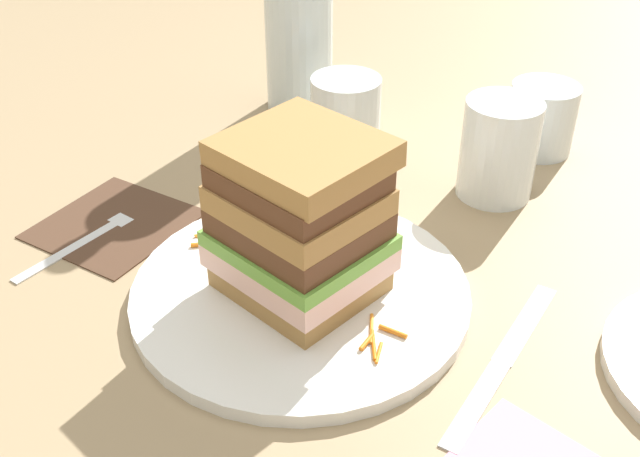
% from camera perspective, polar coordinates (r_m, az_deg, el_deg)
% --- Properties ---
extents(ground_plane, '(3.00, 3.00, 0.00)m').
position_cam_1_polar(ground_plane, '(0.63, 0.16, -5.21)').
color(ground_plane, '#9E8460').
extents(main_plate, '(0.28, 0.28, 0.01)m').
position_cam_1_polar(main_plate, '(0.62, -1.47, -4.82)').
color(main_plate, white).
rests_on(main_plate, ground_plane).
extents(sandwich, '(0.14, 0.13, 0.13)m').
position_cam_1_polar(sandwich, '(0.58, -1.52, 0.63)').
color(sandwich, '#A87A42').
rests_on(sandwich, main_plate).
extents(carrot_shred_0, '(0.03, 0.00, 0.00)m').
position_cam_1_polar(carrot_shred_0, '(0.69, -7.20, 0.28)').
color(carrot_shred_0, orange).
rests_on(carrot_shred_0, main_plate).
extents(carrot_shred_1, '(0.03, 0.01, 0.00)m').
position_cam_1_polar(carrot_shred_1, '(0.66, -8.17, -1.62)').
color(carrot_shred_1, orange).
rests_on(carrot_shred_1, main_plate).
extents(carrot_shred_2, '(0.02, 0.02, 0.00)m').
position_cam_1_polar(carrot_shred_2, '(0.67, -8.55, -1.16)').
color(carrot_shred_2, orange).
rests_on(carrot_shred_2, main_plate).
extents(carrot_shred_3, '(0.03, 0.02, 0.00)m').
position_cam_1_polar(carrot_shred_3, '(0.67, -5.40, -0.94)').
color(carrot_shred_3, orange).
rests_on(carrot_shred_3, main_plate).
extents(carrot_shred_4, '(0.02, 0.02, 0.00)m').
position_cam_1_polar(carrot_shred_4, '(0.69, -8.36, -0.31)').
color(carrot_shred_4, orange).
rests_on(carrot_shred_4, main_plate).
extents(carrot_shred_5, '(0.01, 0.03, 0.00)m').
position_cam_1_polar(carrot_shred_5, '(0.67, -6.70, -1.37)').
color(carrot_shred_5, orange).
rests_on(carrot_shred_5, main_plate).
extents(carrot_shred_6, '(0.01, 0.02, 0.00)m').
position_cam_1_polar(carrot_shred_6, '(0.69, -7.53, -0.04)').
color(carrot_shred_6, orange).
rests_on(carrot_shred_6, main_plate).
extents(carrot_shred_7, '(0.02, 0.03, 0.00)m').
position_cam_1_polar(carrot_shred_7, '(0.57, 4.05, -8.74)').
color(carrot_shred_7, orange).
rests_on(carrot_shred_7, main_plate).
extents(carrot_shred_8, '(0.01, 0.02, 0.00)m').
position_cam_1_polar(carrot_shred_8, '(0.56, 4.44, -9.31)').
color(carrot_shred_8, orange).
rests_on(carrot_shred_8, main_plate).
extents(carrot_shred_9, '(0.00, 0.02, 0.00)m').
position_cam_1_polar(carrot_shred_9, '(0.57, 3.53, -8.52)').
color(carrot_shred_9, orange).
rests_on(carrot_shred_9, main_plate).
extents(carrot_shred_10, '(0.02, 0.00, 0.00)m').
position_cam_1_polar(carrot_shred_10, '(0.58, 5.51, -7.71)').
color(carrot_shred_10, orange).
rests_on(carrot_shred_10, main_plate).
extents(carrot_shred_11, '(0.02, 0.03, 0.00)m').
position_cam_1_polar(carrot_shred_11, '(0.58, 3.90, -7.52)').
color(carrot_shred_11, orange).
rests_on(carrot_shred_11, main_plate).
extents(napkin_dark, '(0.13, 0.13, 0.00)m').
position_cam_1_polar(napkin_dark, '(0.74, -15.22, 0.36)').
color(napkin_dark, '#4C3323').
rests_on(napkin_dark, ground_plane).
extents(fork, '(0.03, 0.17, 0.00)m').
position_cam_1_polar(fork, '(0.73, -16.58, -0.23)').
color(fork, silver).
rests_on(fork, napkin_dark).
extents(knife, '(0.02, 0.20, 0.00)m').
position_cam_1_polar(knife, '(0.58, 13.43, -9.85)').
color(knife, silver).
rests_on(knife, ground_plane).
extents(juice_glass, '(0.07, 0.07, 0.10)m').
position_cam_1_polar(juice_glass, '(0.76, 13.25, 5.54)').
color(juice_glass, white).
rests_on(juice_glass, ground_plane).
extents(empty_tumbler_0, '(0.08, 0.08, 0.08)m').
position_cam_1_polar(empty_tumbler_0, '(0.83, 1.93, 8.63)').
color(empty_tumbler_0, silver).
rests_on(empty_tumbler_0, ground_plane).
extents(empty_tumbler_1, '(0.07, 0.07, 0.07)m').
position_cam_1_polar(empty_tumbler_1, '(0.86, 16.32, 7.97)').
color(empty_tumbler_1, silver).
rests_on(empty_tumbler_1, ground_plane).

